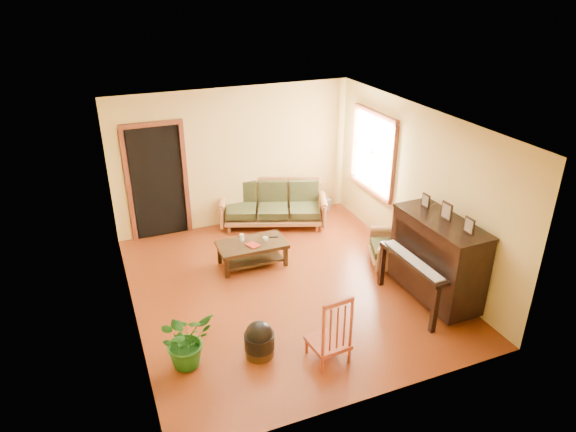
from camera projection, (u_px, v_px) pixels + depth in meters
name	position (u px, v px, depth m)	size (l,w,h in m)	color
floor	(286.00, 286.00, 7.94)	(5.00, 5.00, 0.00)	#5A200B
doorway	(157.00, 183.00, 9.08)	(1.08, 0.16, 2.05)	black
window	(373.00, 152.00, 9.13)	(0.12, 1.36, 1.46)	white
sofa	(273.00, 205.00, 9.70)	(1.98, 0.83, 0.85)	#935F36
coffee_table	(252.00, 254.00, 8.45)	(1.11, 0.61, 0.40)	black
armchair	(392.00, 244.00, 8.37)	(0.75, 0.79, 0.79)	#935F36
piano	(437.00, 261.00, 7.36)	(0.87, 1.48, 1.30)	black
footstool	(259.00, 343.00, 6.44)	(0.38, 0.38, 0.37)	black
red_chair	(329.00, 326.00, 6.27)	(0.45, 0.50, 0.97)	maroon
leaning_frame	(313.00, 197.00, 10.36)	(0.43, 0.10, 0.58)	#B8853D
ceramic_crock	(326.00, 204.00, 10.48)	(0.18, 0.18, 0.23)	#2F428F
potted_plant	(186.00, 339.00, 6.22)	(0.66, 0.58, 0.74)	#1A5518
book	(249.00, 247.00, 8.23)	(0.16, 0.22, 0.02)	#A22315
candle	(242.00, 237.00, 8.42)	(0.07, 0.07, 0.12)	white
glass_jar	(265.00, 239.00, 8.43)	(0.09, 0.09, 0.06)	silver
remote	(274.00, 237.00, 8.54)	(0.14, 0.04, 0.01)	black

